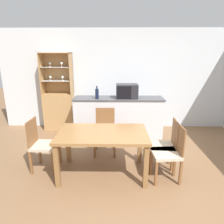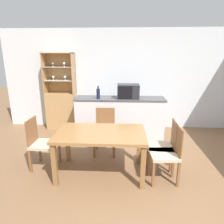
{
  "view_description": "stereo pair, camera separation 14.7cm",
  "coord_description": "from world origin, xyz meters",
  "px_view_note": "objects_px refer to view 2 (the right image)",
  "views": [
    {
      "loc": [
        -0.41,
        -2.63,
        1.91
      ],
      "look_at": [
        -0.47,
        1.13,
        0.83
      ],
      "focal_mm": 32.0,
      "sensor_mm": 36.0,
      "label": 1
    },
    {
      "loc": [
        -0.27,
        -2.63,
        1.91
      ],
      "look_at": [
        -0.47,
        1.13,
        0.83
      ],
      "focal_mm": 32.0,
      "sensor_mm": 36.0,
      "label": 2
    }
  ],
  "objects_px": {
    "dining_table": "(101,138)",
    "dining_chair_head_far": "(105,131)",
    "dining_chair_side_right_far": "(164,146)",
    "dining_chair_side_right_near": "(167,154)",
    "dining_chair_side_left_far": "(42,143)",
    "microwave": "(128,91)",
    "display_cabinet": "(62,106)",
    "wine_bottle": "(98,93)"
  },
  "relations": [
    {
      "from": "display_cabinet",
      "to": "dining_chair_side_right_near",
      "type": "bearing_deg",
      "value": -44.16
    },
    {
      "from": "microwave",
      "to": "dining_chair_side_right_far",
      "type": "bearing_deg",
      "value": -69.2
    },
    {
      "from": "dining_chair_side_right_far",
      "to": "dining_chair_side_right_near",
      "type": "bearing_deg",
      "value": -176.67
    },
    {
      "from": "dining_chair_head_far",
      "to": "wine_bottle",
      "type": "bearing_deg",
      "value": -74.83
    },
    {
      "from": "dining_chair_head_far",
      "to": "wine_bottle",
      "type": "relative_size",
      "value": 3.05
    },
    {
      "from": "dining_table",
      "to": "dining_chair_side_right_near",
      "type": "distance_m",
      "value": 1.06
    },
    {
      "from": "dining_chair_side_right_near",
      "to": "microwave",
      "type": "distance_m",
      "value": 1.94
    },
    {
      "from": "dining_chair_head_far",
      "to": "dining_chair_side_left_far",
      "type": "relative_size",
      "value": 1.0
    },
    {
      "from": "dining_chair_side_right_far",
      "to": "microwave",
      "type": "xyz_separation_m",
      "value": [
        -0.56,
        1.49,
        0.65
      ]
    },
    {
      "from": "dining_table",
      "to": "microwave",
      "type": "bearing_deg",
      "value": 73.82
    },
    {
      "from": "dining_chair_head_far",
      "to": "dining_chair_side_right_far",
      "type": "distance_m",
      "value": 1.21
    },
    {
      "from": "display_cabinet",
      "to": "dining_chair_head_far",
      "type": "distance_m",
      "value": 1.87
    },
    {
      "from": "display_cabinet",
      "to": "dining_chair_head_far",
      "type": "xyz_separation_m",
      "value": [
        1.27,
        -1.36,
        -0.15
      ]
    },
    {
      "from": "display_cabinet",
      "to": "dining_table",
      "type": "xyz_separation_m",
      "value": [
        1.27,
        -2.11,
        0.03
      ]
    },
    {
      "from": "dining_table",
      "to": "dining_chair_head_far",
      "type": "bearing_deg",
      "value": 90.03
    },
    {
      "from": "dining_chair_side_right_near",
      "to": "microwave",
      "type": "bearing_deg",
      "value": 13.99
    },
    {
      "from": "dining_chair_side_right_far",
      "to": "wine_bottle",
      "type": "xyz_separation_m",
      "value": [
        -1.25,
        1.39,
        0.61
      ]
    },
    {
      "from": "dining_chair_side_right_near",
      "to": "dining_table",
      "type": "bearing_deg",
      "value": 79.06
    },
    {
      "from": "dining_table",
      "to": "wine_bottle",
      "type": "height_order",
      "value": "wine_bottle"
    },
    {
      "from": "dining_chair_side_right_near",
      "to": "dining_chair_head_far",
      "type": "relative_size",
      "value": 1.0
    },
    {
      "from": "dining_table",
      "to": "dining_chair_side_left_far",
      "type": "xyz_separation_m",
      "value": [
        -1.03,
        0.13,
        -0.19
      ]
    },
    {
      "from": "dining_chair_side_right_near",
      "to": "dining_chair_head_far",
      "type": "xyz_separation_m",
      "value": [
        -1.03,
        0.88,
        0.0
      ]
    },
    {
      "from": "display_cabinet",
      "to": "dining_table",
      "type": "distance_m",
      "value": 2.46
    },
    {
      "from": "dining_table",
      "to": "microwave",
      "type": "xyz_separation_m",
      "value": [
        0.47,
        1.61,
        0.47
      ]
    },
    {
      "from": "dining_table",
      "to": "dining_chair_side_right_near",
      "type": "height_order",
      "value": "dining_chair_side_right_near"
    },
    {
      "from": "dining_chair_side_left_far",
      "to": "dining_chair_side_right_far",
      "type": "distance_m",
      "value": 2.07
    },
    {
      "from": "display_cabinet",
      "to": "dining_chair_side_left_far",
      "type": "xyz_separation_m",
      "value": [
        0.24,
        -1.98,
        -0.15
      ]
    },
    {
      "from": "microwave",
      "to": "display_cabinet",
      "type": "bearing_deg",
      "value": 164.03
    },
    {
      "from": "dining_table",
      "to": "dining_chair_head_far",
      "type": "xyz_separation_m",
      "value": [
        -0.0,
        0.75,
        -0.19
      ]
    },
    {
      "from": "dining_chair_side_left_far",
      "to": "dining_chair_side_right_far",
      "type": "xyz_separation_m",
      "value": [
        2.07,
        -0.0,
        0.0
      ]
    },
    {
      "from": "dining_table",
      "to": "dining_chair_side_left_far",
      "type": "bearing_deg",
      "value": 172.83
    },
    {
      "from": "display_cabinet",
      "to": "dining_chair_side_left_far",
      "type": "relative_size",
      "value": 2.2
    },
    {
      "from": "dining_chair_side_right_near",
      "to": "dining_chair_side_right_far",
      "type": "relative_size",
      "value": 1.0
    },
    {
      "from": "dining_chair_head_far",
      "to": "dining_chair_side_right_near",
      "type": "bearing_deg",
      "value": 139.14
    },
    {
      "from": "dining_chair_side_left_far",
      "to": "microwave",
      "type": "height_order",
      "value": "microwave"
    },
    {
      "from": "dining_chair_side_left_far",
      "to": "microwave",
      "type": "distance_m",
      "value": 2.21
    },
    {
      "from": "dining_chair_side_left_far",
      "to": "dining_chair_head_far",
      "type": "bearing_deg",
      "value": 122.47
    },
    {
      "from": "microwave",
      "to": "dining_chair_side_left_far",
      "type": "bearing_deg",
      "value": -135.35
    },
    {
      "from": "dining_chair_head_far",
      "to": "wine_bottle",
      "type": "distance_m",
      "value": 1.0
    },
    {
      "from": "display_cabinet",
      "to": "dining_chair_side_right_near",
      "type": "xyz_separation_m",
      "value": [
        2.3,
        -2.24,
        -0.15
      ]
    },
    {
      "from": "display_cabinet",
      "to": "dining_table",
      "type": "height_order",
      "value": "display_cabinet"
    },
    {
      "from": "dining_table",
      "to": "wine_bottle",
      "type": "distance_m",
      "value": 1.59
    }
  ]
}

